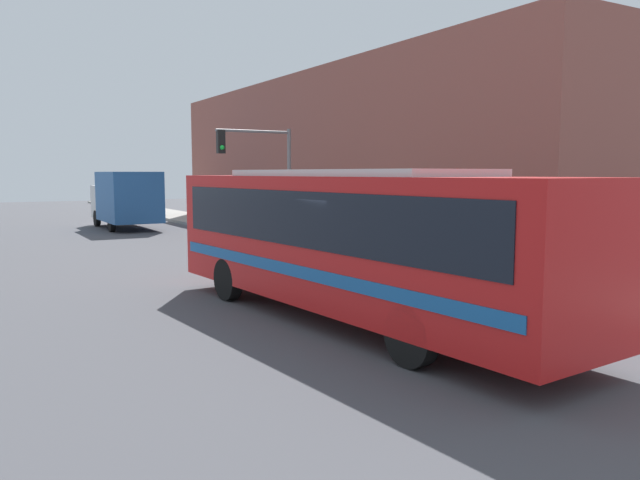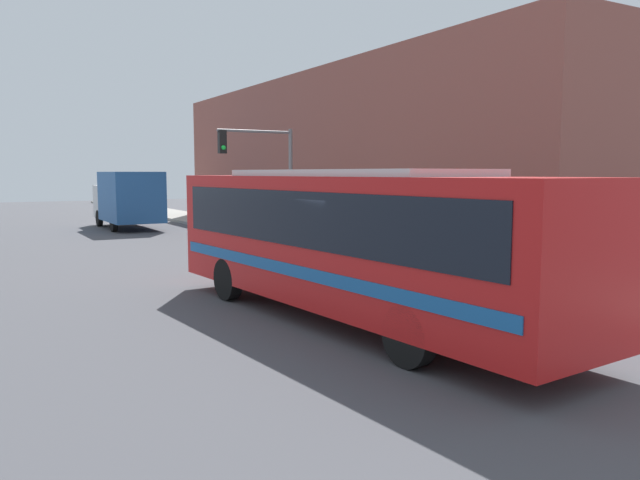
% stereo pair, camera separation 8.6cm
% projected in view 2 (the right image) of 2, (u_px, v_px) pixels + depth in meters
% --- Properties ---
extents(ground_plane, '(120.00, 120.00, 0.00)m').
position_uv_depth(ground_plane, '(343.00, 319.00, 12.83)').
color(ground_plane, '#47474C').
extents(sidewalk, '(3.12, 70.00, 0.16)m').
position_uv_depth(sidewalk, '(240.00, 228.00, 33.07)').
color(sidewalk, gray).
rests_on(sidewalk, ground_plane).
extents(building_facade, '(6.00, 30.98, 7.79)m').
position_uv_depth(building_facade, '(349.00, 155.00, 31.89)').
color(building_facade, brown).
rests_on(building_facade, ground_plane).
extents(city_bus, '(3.39, 10.83, 3.05)m').
position_uv_depth(city_bus, '(351.00, 234.00, 12.45)').
color(city_bus, red).
rests_on(city_bus, ground_plane).
extents(delivery_truck, '(2.49, 6.54, 3.04)m').
position_uv_depth(delivery_truck, '(128.00, 198.00, 33.39)').
color(delivery_truck, '#265999').
rests_on(delivery_truck, ground_plane).
extents(fire_hydrant, '(0.24, 0.32, 0.78)m').
position_uv_depth(fire_hydrant, '(414.00, 254.00, 18.85)').
color(fire_hydrant, red).
rests_on(fire_hydrant, sidewalk).
extents(traffic_light_pole, '(3.28, 0.35, 4.63)m').
position_uv_depth(traffic_light_pole, '(264.00, 163.00, 25.29)').
color(traffic_light_pole, slate).
rests_on(traffic_light_pole, sidewalk).
extents(pedestrian_near_corner, '(0.34, 0.34, 1.68)m').
position_uv_depth(pedestrian_near_corner, '(442.00, 236.00, 19.46)').
color(pedestrian_near_corner, '#47382D').
rests_on(pedestrian_near_corner, sidewalk).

